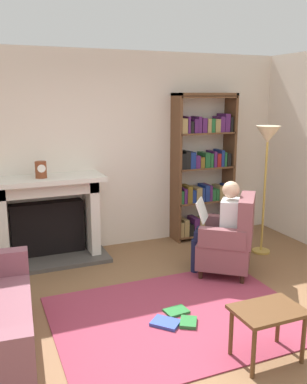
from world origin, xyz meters
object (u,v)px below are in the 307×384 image
(mantel_clock, at_px, (41,170))
(side_table, at_px, (268,317))
(bookshelf, at_px, (203,170))
(fireplace, at_px, (48,216))
(seated_reader, at_px, (221,224))
(floor_lamp, at_px, (267,146))
(armchair_reading, at_px, (230,240))

(mantel_clock, height_order, side_table, mantel_clock)
(mantel_clock, bearing_deg, bookshelf, 3.29)
(fireplace, distance_m, seated_reader, 2.21)
(bookshelf, relative_size, floor_lamp, 1.24)
(armchair_reading, bearing_deg, side_table, 15.54)
(fireplace, height_order, bookshelf, bookshelf)
(mantel_clock, height_order, armchair_reading, mantel_clock)
(armchair_reading, distance_m, side_table, 1.70)
(armchair_reading, height_order, floor_lamp, floor_lamp)
(fireplace, distance_m, side_table, 3.15)
(seated_reader, bearing_deg, side_table, 19.28)
(mantel_clock, xyz_separation_m, seated_reader, (1.90, -1.13, -0.59))
(mantel_clock, height_order, seated_reader, mantel_clock)
(armchair_reading, height_order, seated_reader, seated_reader)
(fireplace, relative_size, armchair_reading, 1.50)
(armchair_reading, relative_size, seated_reader, 0.85)
(fireplace, bearing_deg, side_table, -66.11)
(bookshelf, bearing_deg, mantel_clock, -176.71)
(seated_reader, bearing_deg, fireplace, -85.80)
(armchair_reading, distance_m, seated_reader, 0.23)
(mantel_clock, xyz_separation_m, bookshelf, (2.35, 0.14, -0.19))
(armchair_reading, bearing_deg, mantel_clock, -83.01)
(bookshelf, relative_size, seated_reader, 1.88)
(fireplace, xyz_separation_m, armchair_reading, (1.93, -1.30, -0.16))
(mantel_clock, relative_size, bookshelf, 0.10)
(fireplace, bearing_deg, bookshelf, 0.87)
(bookshelf, distance_m, floor_lamp, 1.09)
(fireplace, relative_size, floor_lamp, 0.84)
(fireplace, height_order, mantel_clock, mantel_clock)
(armchair_reading, distance_m, floor_lamp, 1.38)
(floor_lamp, bearing_deg, side_table, -125.74)
(side_table, bearing_deg, armchair_reading, 67.44)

